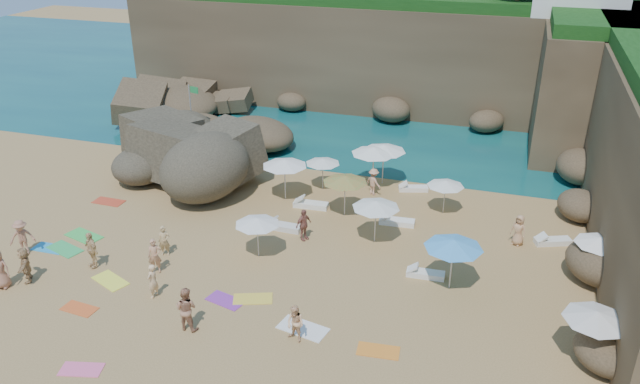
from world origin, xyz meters
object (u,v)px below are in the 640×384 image
(lounger_0, at_px, (311,205))
(person_stand_4, at_px, (519,230))
(person_stand_0, at_px, (164,241))
(person_stand_6, at_px, (153,281))
(parasol_2, at_px, (384,148))
(person_stand_3, at_px, (304,225))
(person_stand_2, at_px, (374,182))
(person_stand_1, at_px, (186,309))
(flag_pole, at_px, (192,105))
(rock_outcrop, at_px, (175,170))
(parasol_0, at_px, (285,163))
(person_stand_5, at_px, (206,149))
(parasol_1, at_px, (374,150))

(lounger_0, relative_size, person_stand_4, 1.19)
(person_stand_0, bearing_deg, person_stand_6, -86.80)
(parasol_2, distance_m, person_stand_4, 9.40)
(person_stand_3, bearing_deg, person_stand_2, 8.99)
(person_stand_1, distance_m, person_stand_3, 8.24)
(lounger_0, relative_size, person_stand_3, 1.14)
(person_stand_0, bearing_deg, parasol_2, 35.19)
(flag_pole, distance_m, person_stand_4, 23.34)
(person_stand_1, bearing_deg, rock_outcrop, -55.96)
(parasol_2, bearing_deg, parasol_0, -142.18)
(person_stand_4, relative_size, person_stand_6, 1.01)
(parasol_0, relative_size, person_stand_5, 1.36)
(parasol_2, xyz_separation_m, person_stand_2, (-0.16, -1.66, -1.45))
(parasol_2, xyz_separation_m, person_stand_5, (-11.30, -0.24, -1.31))
(person_stand_0, bearing_deg, rock_outcrop, 98.09)
(rock_outcrop, xyz_separation_m, person_stand_6, (6.00, -12.29, 0.78))
(lounger_0, xyz_separation_m, person_stand_1, (-1.27, -11.45, 0.77))
(lounger_0, bearing_deg, parasol_0, 156.82)
(rock_outcrop, bearing_deg, person_stand_0, -62.77)
(parasol_2, height_order, person_stand_5, parasol_2)
(flag_pole, distance_m, parasol_0, 11.53)
(lounger_0, xyz_separation_m, person_stand_2, (2.85, 2.62, 0.64))
(parasol_0, xyz_separation_m, person_stand_2, (4.56, 2.01, -1.38))
(rock_outcrop, height_order, parasol_2, parasol_2)
(person_stand_4, bearing_deg, person_stand_3, -136.77)
(person_stand_3, bearing_deg, flag_pole, 74.87)
(person_stand_1, distance_m, person_stand_2, 14.66)
(parasol_0, bearing_deg, person_stand_3, -58.72)
(parasol_1, height_order, person_stand_3, parasol_1)
(rock_outcrop, distance_m, parasol_0, 8.42)
(person_stand_1, xyz_separation_m, person_stand_5, (-7.02, 15.48, -0.00))
(rock_outcrop, bearing_deg, person_stand_3, -29.04)
(person_stand_5, bearing_deg, person_stand_0, -98.99)
(lounger_0, xyz_separation_m, person_stand_0, (-4.95, -6.82, 0.61))
(person_stand_6, bearing_deg, person_stand_2, 159.78)
(parasol_0, height_order, person_stand_2, parasol_0)
(person_stand_4, height_order, person_stand_6, person_stand_4)
(person_stand_0, bearing_deg, person_stand_2, 31.29)
(flag_pole, relative_size, parasol_2, 1.52)
(person_stand_1, bearing_deg, parasol_0, -85.22)
(rock_outcrop, height_order, person_stand_0, rock_outcrop)
(rock_outcrop, xyz_separation_m, person_stand_0, (4.71, -9.15, 0.76))
(rock_outcrop, relative_size, person_stand_4, 5.79)
(parasol_1, height_order, parasol_2, parasol_1)
(rock_outcrop, distance_m, person_stand_3, 11.96)
(person_stand_2, xyz_separation_m, person_stand_6, (-6.51, -12.58, -0.00))
(person_stand_2, bearing_deg, parasol_2, -62.95)
(person_stand_2, bearing_deg, parasol_0, 56.42)
(rock_outcrop, height_order, person_stand_2, rock_outcrop)
(person_stand_0, height_order, person_stand_2, person_stand_2)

